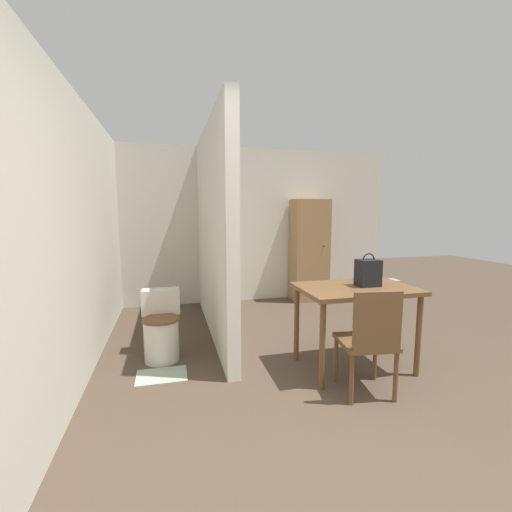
{
  "coord_description": "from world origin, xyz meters",
  "views": [
    {
      "loc": [
        -1.25,
        -1.45,
        1.49
      ],
      "look_at": [
        -0.34,
        2.1,
        1.01
      ],
      "focal_mm": 24.0,
      "sensor_mm": 36.0,
      "label": 1
    }
  ],
  "objects_px": {
    "wooden_chair": "(369,339)",
    "wooden_cabinet": "(309,250)",
    "toilet": "(161,329)",
    "space_heater": "(386,297)",
    "dining_table": "(356,297)",
    "handbag": "(368,273)"
  },
  "relations": [
    {
      "from": "wooden_chair",
      "to": "toilet",
      "type": "relative_size",
      "value": 1.33
    },
    {
      "from": "toilet",
      "to": "space_heater",
      "type": "distance_m",
      "value": 3.2
    },
    {
      "from": "handbag",
      "to": "space_heater",
      "type": "distance_m",
      "value": 1.97
    },
    {
      "from": "toilet",
      "to": "wooden_cabinet",
      "type": "xyz_separation_m",
      "value": [
        2.37,
        1.79,
        0.54
      ]
    },
    {
      "from": "dining_table",
      "to": "toilet",
      "type": "height_order",
      "value": "dining_table"
    },
    {
      "from": "toilet",
      "to": "handbag",
      "type": "distance_m",
      "value": 2.11
    },
    {
      "from": "wooden_chair",
      "to": "wooden_cabinet",
      "type": "height_order",
      "value": "wooden_cabinet"
    },
    {
      "from": "dining_table",
      "to": "wooden_cabinet",
      "type": "height_order",
      "value": "wooden_cabinet"
    },
    {
      "from": "wooden_chair",
      "to": "toilet",
      "type": "bearing_deg",
      "value": 152.26
    },
    {
      "from": "dining_table",
      "to": "handbag",
      "type": "bearing_deg",
      "value": 2.55
    },
    {
      "from": "wooden_chair",
      "to": "space_heater",
      "type": "height_order",
      "value": "wooden_chair"
    },
    {
      "from": "handbag",
      "to": "wooden_cabinet",
      "type": "relative_size",
      "value": 0.19
    },
    {
      "from": "space_heater",
      "to": "handbag",
      "type": "bearing_deg",
      "value": -130.66
    },
    {
      "from": "dining_table",
      "to": "wooden_cabinet",
      "type": "xyz_separation_m",
      "value": [
        0.59,
        2.48,
        0.15
      ]
    },
    {
      "from": "wooden_chair",
      "to": "wooden_cabinet",
      "type": "relative_size",
      "value": 0.53
    },
    {
      "from": "toilet",
      "to": "wooden_chair",
      "type": "bearing_deg",
      "value": -35.85
    },
    {
      "from": "dining_table",
      "to": "wooden_cabinet",
      "type": "distance_m",
      "value": 2.55
    },
    {
      "from": "dining_table",
      "to": "space_heater",
      "type": "xyz_separation_m",
      "value": [
        1.33,
        1.41,
        -0.44
      ]
    },
    {
      "from": "toilet",
      "to": "handbag",
      "type": "height_order",
      "value": "handbag"
    },
    {
      "from": "wooden_chair",
      "to": "space_heater",
      "type": "distance_m",
      "value": 2.43
    },
    {
      "from": "wooden_chair",
      "to": "handbag",
      "type": "bearing_deg",
      "value": 68.61
    },
    {
      "from": "wooden_cabinet",
      "to": "space_heater",
      "type": "xyz_separation_m",
      "value": [
        0.75,
        -1.06,
        -0.59
      ]
    }
  ]
}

